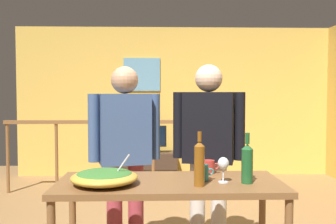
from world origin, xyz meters
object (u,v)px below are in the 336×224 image
object	(u,v)px
wine_glass	(223,165)
salad_bowl	(105,177)
person_standing_right	(208,145)
framed_picture	(142,75)
mug_red	(209,167)
mug_teal	(203,173)
stair_railing	(140,145)
flat_screen_tv	(149,137)
tv_console	(149,166)
person_standing_left	(125,146)
serving_table	(170,194)
wine_bottle_amber	(199,163)
wine_bottle_green	(247,163)

from	to	relation	value
wine_glass	salad_bowl	bearing A→B (deg)	-177.55
person_standing_right	salad_bowl	bearing A→B (deg)	57.84
framed_picture	person_standing_right	bearing A→B (deg)	-78.54
mug_red	mug_teal	size ratio (longest dim) A/B	1.03
stair_railing	salad_bowl	bearing A→B (deg)	-91.89
flat_screen_tv	tv_console	bearing A→B (deg)	90.00
framed_picture	flat_screen_tv	world-z (taller)	framed_picture
salad_bowl	wine_glass	size ratio (longest dim) A/B	2.57
flat_screen_tv	person_standing_left	xyz separation A→B (m)	(-0.15, -2.99, 0.26)
stair_railing	mug_red	xyz separation A→B (m)	(0.62, -2.64, 0.19)
framed_picture	person_standing_left	xyz separation A→B (m)	(-0.02, -3.31, -0.76)
framed_picture	person_standing_right	world-z (taller)	framed_picture
wine_glass	mug_teal	bearing A→B (deg)	151.89
person_standing_right	stair_railing	bearing A→B (deg)	-58.80
salad_bowl	stair_railing	bearing A→B (deg)	88.11
framed_picture	tv_console	xyz separation A→B (m)	(0.12, -0.29, -1.50)
stair_railing	serving_table	xyz separation A→B (m)	(0.32, -2.88, 0.06)
stair_railing	salad_bowl	world-z (taller)	stair_railing
wine_bottle_amber	person_standing_left	distance (m)	0.94
person_standing_left	person_standing_right	world-z (taller)	person_standing_right
mug_teal	salad_bowl	bearing A→B (deg)	-171.08
framed_picture	serving_table	world-z (taller)	framed_picture
framed_picture	serving_table	xyz separation A→B (m)	(0.33, -3.95, -0.99)
mug_red	stair_railing	bearing A→B (deg)	103.13
mug_red	person_standing_left	distance (m)	0.76
mug_teal	person_standing_right	xyz separation A→B (m)	(0.12, 0.62, 0.10)
mug_teal	wine_bottle_amber	bearing A→B (deg)	-104.10
wine_bottle_amber	mug_red	distance (m)	0.41
framed_picture	flat_screen_tv	xyz separation A→B (m)	(0.12, -0.32, -1.02)
mug_red	serving_table	bearing A→B (deg)	-141.12
wine_bottle_green	wine_bottle_amber	world-z (taller)	wine_bottle_amber
flat_screen_tv	mug_red	bearing A→B (deg)	-81.72
wine_bottle_green	person_standing_left	xyz separation A→B (m)	(-0.85, 0.71, 0.01)
person_standing_left	person_standing_right	xyz separation A→B (m)	(0.69, -0.00, 0.01)
salad_bowl	wine_bottle_amber	distance (m)	0.61
wine_glass	person_standing_right	size ratio (longest dim) A/B	0.10
tv_console	person_standing_right	world-z (taller)	person_standing_right
framed_picture	person_standing_left	size ratio (longest dim) A/B	0.38
framed_picture	stair_railing	distance (m)	1.50
serving_table	mug_red	distance (m)	0.40
salad_bowl	wine_bottle_amber	size ratio (longest dim) A/B	1.24
serving_table	person_standing_right	bearing A→B (deg)	61.48
framed_picture	tv_console	size ratio (longest dim) A/B	0.68
stair_railing	tv_console	distance (m)	0.91
serving_table	wine_bottle_amber	bearing A→B (deg)	-37.56
flat_screen_tv	mug_red	world-z (taller)	mug_red
salad_bowl	person_standing_left	distance (m)	0.73
framed_picture	mug_red	distance (m)	3.86
wine_bottle_amber	wine_bottle_green	bearing A→B (deg)	11.76
stair_railing	tv_console	size ratio (longest dim) A/B	3.13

